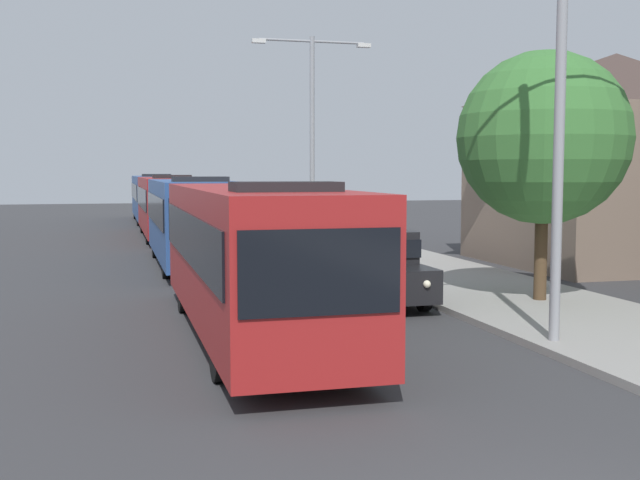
{
  "coord_description": "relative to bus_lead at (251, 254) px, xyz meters",
  "views": [
    {
      "loc": [
        -4.05,
        -5.77,
        3.38
      ],
      "look_at": [
        1.01,
        13.36,
        1.65
      ],
      "focal_mm": 44.34,
      "sensor_mm": 36.0,
      "label": 1
    }
  ],
  "objects": [
    {
      "name": "bus_lead",
      "position": [
        0.0,
        0.0,
        0.0
      ],
      "size": [
        2.58,
        11.11,
        3.21
      ],
      "color": "maroon",
      "rests_on": "ground_plane"
    },
    {
      "name": "roadside_tree",
      "position": [
        7.67,
        1.77,
        2.51
      ],
      "size": [
        4.3,
        4.3,
        6.21
      ],
      "color": "#4C3823",
      "rests_on": "sidewalk"
    },
    {
      "name": "streetlamp_mid",
      "position": [
        5.4,
        16.19,
        3.72
      ],
      "size": [
        5.03,
        0.28,
        8.77
      ],
      "color": "gray",
      "rests_on": "sidewalk"
    },
    {
      "name": "bus_middle",
      "position": [
        0.0,
        25.01,
        0.0
      ],
      "size": [
        2.58,
        12.15,
        3.21
      ],
      "color": "maroon",
      "rests_on": "ground_plane"
    },
    {
      "name": "house_far_gabled",
      "position": [
        14.89,
        9.18,
        2.18
      ],
      "size": [
        8.54,
        8.54,
        7.59
      ],
      "color": "#7A6656",
      "rests_on": "ground_plane"
    },
    {
      "name": "white_suv",
      "position": [
        3.7,
        3.34,
        -0.66
      ],
      "size": [
        1.86,
        5.0,
        1.9
      ],
      "color": "black",
      "rests_on": "ground_plane"
    },
    {
      "name": "streetlamp_near",
      "position": [
        5.4,
        -2.62,
        3.74
      ],
      "size": [
        6.0,
        0.28,
        8.66
      ],
      "color": "gray",
      "rests_on": "sidewalk"
    },
    {
      "name": "bus_fourth_in_line",
      "position": [
        0.0,
        38.05,
        0.0
      ],
      "size": [
        2.58,
        12.39,
        3.21
      ],
      "color": "#284C8C",
      "rests_on": "ground_plane"
    },
    {
      "name": "bus_second_in_line",
      "position": [
        -0.0,
        12.54,
        -0.0
      ],
      "size": [
        2.58,
        10.56,
        3.21
      ],
      "color": "#284C8C",
      "rests_on": "ground_plane"
    }
  ]
}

